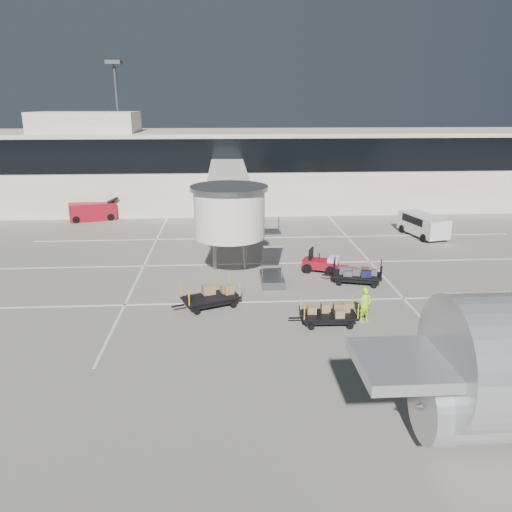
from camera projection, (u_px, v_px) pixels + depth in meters
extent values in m
plane|color=#9F998F|center=(307.00, 315.00, 26.71)|extent=(140.00, 140.00, 0.00)
cube|color=white|center=(301.00, 301.00, 28.62)|extent=(40.00, 0.15, 0.02)
cube|color=white|center=(286.00, 263.00, 35.29)|extent=(40.00, 0.15, 0.02)
cube|color=white|center=(276.00, 237.00, 41.96)|extent=(40.00, 0.15, 0.02)
cube|color=white|center=(366.00, 257.00, 36.60)|extent=(0.15, 30.00, 0.02)
cube|color=white|center=(146.00, 261.00, 35.65)|extent=(0.15, 30.00, 0.02)
cube|color=#F1E6D0|center=(264.00, 169.00, 54.13)|extent=(64.00, 12.00, 8.00)
cube|color=black|center=(269.00, 156.00, 47.77)|extent=(64.00, 0.12, 3.20)
cube|color=#F1E6D0|center=(86.00, 122.00, 49.68)|extent=(10.00, 6.00, 2.00)
cylinder|color=slate|center=(119.00, 134.00, 55.96)|extent=(0.36, 0.36, 15.00)
cube|color=slate|center=(114.00, 62.00, 53.74)|extent=(1.60, 1.60, 0.40)
cube|color=white|center=(228.00, 189.00, 39.50)|extent=(3.00, 18.00, 2.80)
cylinder|color=white|center=(229.00, 214.00, 30.92)|extent=(4.40, 4.40, 3.00)
cylinder|color=slate|center=(229.00, 188.00, 30.45)|extent=(4.80, 4.80, 0.25)
cylinder|color=slate|center=(215.00, 249.00, 33.61)|extent=(0.28, 0.28, 2.90)
cylinder|color=slate|center=(245.00, 248.00, 33.73)|extent=(0.28, 0.28, 2.90)
cylinder|color=slate|center=(216.00, 224.00, 40.29)|extent=(0.28, 0.28, 2.90)
cylinder|color=slate|center=(241.00, 224.00, 40.41)|extent=(0.28, 0.28, 2.90)
cylinder|color=slate|center=(217.00, 207.00, 46.96)|extent=(0.28, 0.28, 2.90)
cylinder|color=slate|center=(239.00, 207.00, 47.08)|extent=(0.28, 0.28, 2.90)
cube|color=slate|center=(272.00, 280.00, 31.32)|extent=(1.40, 2.60, 0.50)
cube|color=slate|center=(271.00, 256.00, 31.49)|extent=(1.20, 2.60, 2.06)
cube|color=slate|center=(270.00, 232.00, 32.46)|extent=(1.40, 1.20, 0.12)
cube|color=maroon|center=(321.00, 264.00, 33.42)|extent=(2.58, 1.93, 0.58)
cube|color=silver|center=(334.00, 260.00, 33.03)|extent=(1.04, 1.25, 0.34)
cube|color=black|center=(311.00, 255.00, 33.47)|extent=(0.49, 0.94, 0.87)
cylinder|color=black|center=(307.00, 269.00, 33.17)|extent=(0.67, 0.47, 0.62)
cylinder|color=black|center=(311.00, 263.00, 34.30)|extent=(0.67, 0.47, 0.62)
cylinder|color=black|center=(330.00, 271.00, 32.68)|extent=(0.67, 0.47, 0.62)
cylinder|color=black|center=(334.00, 266.00, 33.81)|extent=(0.67, 0.47, 0.62)
cube|color=black|center=(357.00, 275.00, 31.25)|extent=(3.29, 2.24, 0.12)
cube|color=black|center=(357.00, 278.00, 31.30)|extent=(2.95, 1.95, 0.25)
cube|color=black|center=(327.00, 275.00, 31.65)|extent=(0.70, 0.26, 0.08)
cylinder|color=black|center=(339.00, 283.00, 30.93)|extent=(0.37, 0.23, 0.34)
cylinder|color=black|center=(340.00, 276.00, 32.20)|extent=(0.37, 0.23, 0.34)
cylinder|color=black|center=(374.00, 286.00, 30.52)|extent=(0.37, 0.23, 0.34)
cylinder|color=black|center=(374.00, 278.00, 31.79)|extent=(0.37, 0.23, 0.34)
cylinder|color=black|center=(334.00, 270.00, 30.76)|extent=(0.07, 0.07, 0.90)
cylinder|color=black|center=(335.00, 263.00, 32.03)|extent=(0.07, 0.07, 0.90)
cylinder|color=black|center=(382.00, 273.00, 30.20)|extent=(0.07, 0.07, 0.90)
cylinder|color=black|center=(381.00, 266.00, 31.47)|extent=(0.07, 0.07, 0.90)
cube|color=#8E664D|center=(347.00, 272.00, 31.19)|extent=(0.46, 0.37, 0.31)
cube|color=#8E664D|center=(354.00, 271.00, 31.31)|extent=(0.60, 0.47, 0.35)
cube|color=#8E664D|center=(367.00, 271.00, 31.09)|extent=(0.58, 0.47, 0.42)
cube|color=#49494E|center=(362.00, 271.00, 31.16)|extent=(0.59, 0.45, 0.36)
cube|color=maroon|center=(365.00, 270.00, 31.22)|extent=(0.46, 0.39, 0.44)
cube|color=#12143A|center=(343.00, 269.00, 31.73)|extent=(0.43, 0.34, 0.29)
cube|color=#12143A|center=(362.00, 270.00, 31.49)|extent=(0.63, 0.52, 0.28)
cube|color=#49494E|center=(364.00, 273.00, 30.94)|extent=(0.50, 0.42, 0.27)
cube|color=#49494E|center=(346.00, 270.00, 31.46)|extent=(0.46, 0.41, 0.30)
cube|color=#8E664D|center=(353.00, 271.00, 31.25)|extent=(0.61, 0.47, 0.39)
cube|color=maroon|center=(349.00, 273.00, 30.97)|extent=(0.61, 0.43, 0.35)
cube|color=black|center=(329.00, 315.00, 25.48)|extent=(2.83, 1.46, 0.11)
cube|color=black|center=(329.00, 318.00, 25.53)|extent=(2.55, 1.24, 0.23)
cube|color=black|center=(295.00, 318.00, 25.46)|extent=(0.66, 0.09, 0.07)
cylinder|color=black|center=(311.00, 327.00, 24.95)|extent=(0.32, 0.14, 0.32)
cylinder|color=black|center=(308.00, 317.00, 26.15)|extent=(0.32, 0.14, 0.32)
cylinder|color=black|center=(350.00, 326.00, 25.03)|extent=(0.32, 0.14, 0.32)
cylinder|color=black|center=(345.00, 316.00, 26.23)|extent=(0.32, 0.14, 0.32)
cylinder|color=#E3A00B|center=(304.00, 313.00, 24.70)|extent=(0.07, 0.07, 0.84)
cylinder|color=#E3A00B|center=(301.00, 303.00, 25.91)|extent=(0.07, 0.07, 0.84)
cylinder|color=#E3A00B|center=(358.00, 312.00, 24.81)|extent=(0.07, 0.07, 0.84)
cylinder|color=#E3A00B|center=(352.00, 302.00, 26.02)|extent=(0.07, 0.07, 0.84)
cube|color=#966E48|center=(325.00, 313.00, 24.97)|extent=(0.42, 0.34, 0.48)
cube|color=#966E48|center=(321.00, 313.00, 25.01)|extent=(0.53, 0.35, 0.47)
cube|color=#966E48|center=(342.00, 309.00, 25.53)|extent=(0.47, 0.47, 0.41)
cube|color=#966E48|center=(311.00, 308.00, 25.77)|extent=(0.46, 0.45, 0.36)
cube|color=#966E48|center=(346.00, 308.00, 25.77)|extent=(0.44, 0.45, 0.37)
cube|color=#966E48|center=(327.00, 314.00, 25.10)|extent=(0.61, 0.52, 0.33)
cube|color=black|center=(211.00, 297.00, 27.64)|extent=(3.41, 2.58, 0.12)
cube|color=black|center=(211.00, 300.00, 27.69)|extent=(3.04, 2.26, 0.25)
cube|color=black|center=(178.00, 306.00, 26.89)|extent=(0.69, 0.35, 0.08)
cylinder|color=black|center=(197.00, 312.00, 26.72)|extent=(0.37, 0.26, 0.35)
cylinder|color=black|center=(188.00, 303.00, 27.89)|extent=(0.37, 0.26, 0.35)
cylinder|color=black|center=(233.00, 305.00, 27.62)|extent=(0.37, 0.26, 0.35)
cylinder|color=black|center=(224.00, 297.00, 28.79)|extent=(0.37, 0.26, 0.35)
cylinder|color=#E3A00B|center=(189.00, 298.00, 26.30)|extent=(0.07, 0.07, 0.92)
cylinder|color=#E3A00B|center=(181.00, 290.00, 27.48)|extent=(0.07, 0.07, 0.92)
cylinder|color=#E3A00B|center=(240.00, 289.00, 27.53)|extent=(0.07, 0.07, 0.92)
cylinder|color=#E3A00B|center=(230.00, 282.00, 28.71)|extent=(0.07, 0.07, 0.92)
cube|color=#966E48|center=(205.00, 295.00, 27.18)|extent=(0.67, 0.56, 0.50)
cube|color=#966E48|center=(217.00, 289.00, 28.01)|extent=(0.80, 0.72, 0.46)
cube|color=#966E48|center=(194.00, 293.00, 27.54)|extent=(0.74, 0.70, 0.42)
cube|color=#966E48|center=(202.00, 296.00, 26.92)|extent=(0.68, 0.61, 0.55)
imported|color=#A1F519|center=(365.00, 305.00, 25.68)|extent=(0.79, 0.65, 1.86)
cube|color=silver|center=(423.00, 224.00, 42.01)|extent=(2.97, 5.14, 1.56)
cube|color=silver|center=(409.00, 222.00, 44.08)|extent=(1.94, 0.95, 0.91)
cube|color=black|center=(422.00, 219.00, 42.07)|extent=(2.59, 3.38, 0.62)
cylinder|color=black|center=(424.00, 238.00, 40.49)|extent=(0.38, 0.72, 0.68)
cylinder|color=black|center=(444.00, 236.00, 40.99)|extent=(0.38, 0.72, 0.68)
cylinder|color=black|center=(402.00, 229.00, 43.44)|extent=(0.38, 0.72, 0.68)
cylinder|color=black|center=(421.00, 227.00, 43.95)|extent=(0.38, 0.72, 0.68)
cube|color=maroon|center=(93.00, 211.00, 47.96)|extent=(4.60, 2.96, 1.68)
cube|color=black|center=(112.00, 199.00, 48.28)|extent=(1.48, 1.82, 0.60)
cylinder|color=black|center=(76.00, 220.00, 46.88)|extent=(0.73, 0.46, 0.67)
cylinder|color=black|center=(76.00, 216.00, 48.29)|extent=(0.73, 0.46, 0.67)
cylinder|color=black|center=(111.00, 217.00, 47.93)|extent=(0.73, 0.46, 0.67)
cylinder|color=black|center=(109.00, 214.00, 49.34)|extent=(0.73, 0.46, 0.67)
cylinder|color=silver|center=(470.00, 405.00, 15.96)|extent=(3.23, 2.48, 2.47)
cube|color=silver|center=(474.00, 378.00, 15.67)|extent=(0.86, 0.27, 1.18)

